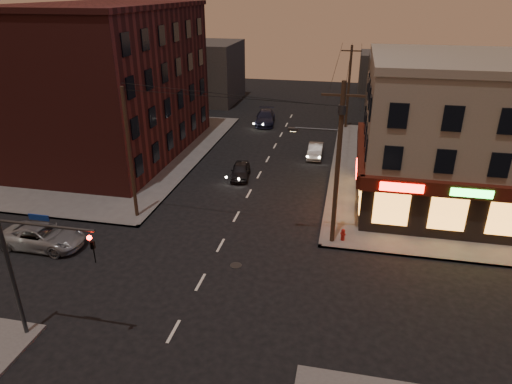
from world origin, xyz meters
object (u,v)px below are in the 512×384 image
(suv_cross, at_px, (43,236))
(fire_hydrant, at_px, (343,234))
(sedan_near, at_px, (240,171))
(sedan_mid, at_px, (315,151))
(sedan_far, at_px, (265,118))

(suv_cross, distance_m, fire_hydrant, 18.67)
(suv_cross, xyz_separation_m, sedan_near, (9.26, 13.49, -0.09))
(sedan_near, distance_m, sedan_mid, 8.66)
(suv_cross, bearing_deg, sedan_mid, -36.19)
(sedan_mid, distance_m, sedan_far, 12.36)
(suv_cross, relative_size, fire_hydrant, 6.61)
(suv_cross, bearing_deg, sedan_near, -33.79)
(sedan_near, relative_size, sedan_far, 0.71)
(sedan_mid, bearing_deg, fire_hydrant, -78.90)
(suv_cross, height_order, fire_hydrant, suv_cross)
(sedan_near, relative_size, sedan_mid, 0.97)
(sedan_near, bearing_deg, sedan_mid, 40.75)
(suv_cross, bearing_deg, sedan_far, -14.40)
(sedan_mid, bearing_deg, suv_cross, -127.22)
(sedan_near, distance_m, sedan_far, 16.83)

